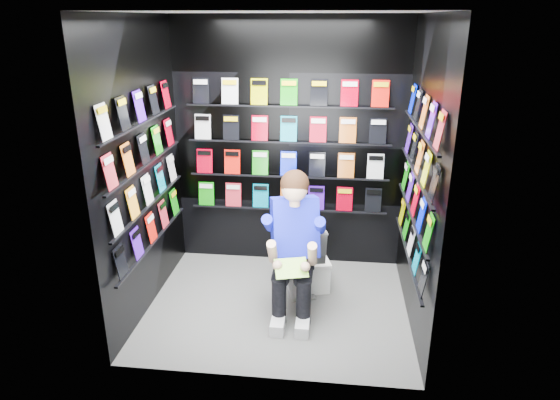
# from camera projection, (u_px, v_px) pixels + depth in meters

# --- Properties ---
(floor) EXTENTS (2.40, 2.40, 0.00)m
(floor) POSITION_uv_depth(u_px,v_px,m) (278.00, 306.00, 4.71)
(floor) COLOR #626260
(floor) RESTS_ON ground
(ceiling) EXTENTS (2.40, 2.40, 0.00)m
(ceiling) POSITION_uv_depth(u_px,v_px,m) (277.00, 12.00, 3.81)
(ceiling) COLOR white
(ceiling) RESTS_ON floor
(wall_back) EXTENTS (2.40, 0.04, 2.60)m
(wall_back) POSITION_uv_depth(u_px,v_px,m) (289.00, 146.00, 5.19)
(wall_back) COLOR black
(wall_back) RESTS_ON floor
(wall_front) EXTENTS (2.40, 0.04, 2.60)m
(wall_front) POSITION_uv_depth(u_px,v_px,m) (260.00, 219.00, 3.32)
(wall_front) COLOR black
(wall_front) RESTS_ON floor
(wall_left) EXTENTS (0.04, 2.00, 2.60)m
(wall_left) POSITION_uv_depth(u_px,v_px,m) (142.00, 170.00, 4.39)
(wall_left) COLOR black
(wall_left) RESTS_ON floor
(wall_right) EXTENTS (0.04, 2.00, 2.60)m
(wall_right) POSITION_uv_depth(u_px,v_px,m) (421.00, 179.00, 4.13)
(wall_right) COLOR black
(wall_right) RESTS_ON floor
(comics_back) EXTENTS (2.10, 0.06, 1.37)m
(comics_back) POSITION_uv_depth(u_px,v_px,m) (289.00, 146.00, 5.16)
(comics_back) COLOR #D2641C
(comics_back) RESTS_ON wall_back
(comics_left) EXTENTS (0.06, 1.70, 1.37)m
(comics_left) POSITION_uv_depth(u_px,v_px,m) (145.00, 169.00, 4.38)
(comics_left) COLOR #D2641C
(comics_left) RESTS_ON wall_left
(comics_right) EXTENTS (0.06, 1.70, 1.37)m
(comics_right) POSITION_uv_depth(u_px,v_px,m) (418.00, 179.00, 4.13)
(comics_right) COLOR #D2641C
(comics_right) RESTS_ON wall_right
(toilet) EXTENTS (0.60, 0.83, 0.73)m
(toilet) POSITION_uv_depth(u_px,v_px,m) (298.00, 253.00, 4.94)
(toilet) COLOR silver
(toilet) RESTS_ON floor
(longbox) EXTENTS (0.31, 0.42, 0.29)m
(longbox) POSITION_uv_depth(u_px,v_px,m) (316.00, 273.00, 5.02)
(longbox) COLOR white
(longbox) RESTS_ON floor
(longbox_lid) EXTENTS (0.33, 0.45, 0.03)m
(longbox_lid) POSITION_uv_depth(u_px,v_px,m) (316.00, 259.00, 4.97)
(longbox_lid) COLOR white
(longbox_lid) RESTS_ON longbox
(reader) EXTENTS (0.75, 0.93, 1.50)m
(reader) POSITION_uv_depth(u_px,v_px,m) (295.00, 228.00, 4.44)
(reader) COLOR #080FCD
(reader) RESTS_ON toilet
(held_comic) EXTENTS (0.31, 0.23, 0.12)m
(held_comic) POSITION_uv_depth(u_px,v_px,m) (291.00, 268.00, 4.19)
(held_comic) COLOR #38B65F
(held_comic) RESTS_ON reader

